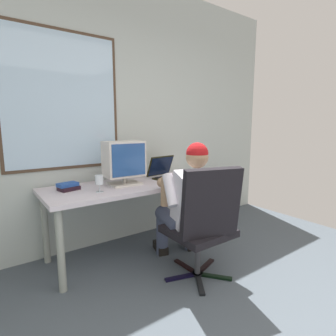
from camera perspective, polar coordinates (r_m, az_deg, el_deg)
wall_rear at (r=3.01m, az=-12.99°, el=11.51°), size 4.89×0.08×2.89m
desk at (r=2.77m, az=-6.70°, el=-4.82°), size 1.83×0.71×0.73m
office_chair at (r=2.23m, az=7.84°, el=-11.01°), size 0.60×0.64×1.00m
person_seated at (r=2.45m, az=4.68°, el=-7.71°), size 0.65×0.87×1.18m
crt_monitor at (r=2.65m, az=-9.40°, el=1.74°), size 0.39×0.24×0.43m
laptop at (r=2.99m, az=-0.40°, el=-0.93°), size 0.39×0.39×0.24m
wine_glass at (r=2.42m, az=-14.53°, el=-2.66°), size 0.07×0.07×0.15m
book_stack at (r=2.60m, az=-20.60°, el=-3.76°), size 0.20×0.16×0.07m
coffee_mug at (r=3.04m, az=6.71°, el=-1.09°), size 0.07×0.07×0.10m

